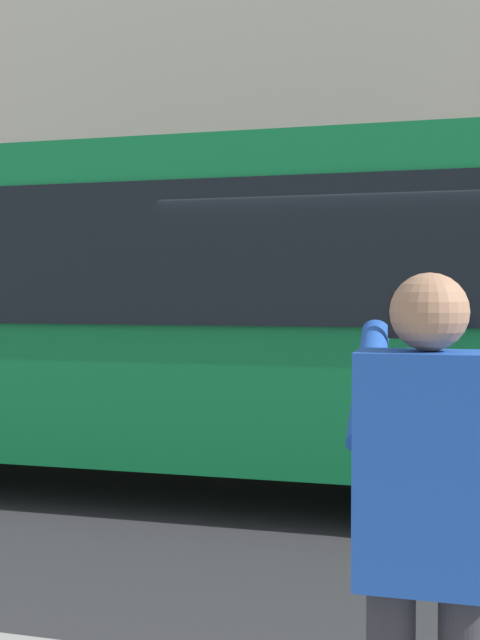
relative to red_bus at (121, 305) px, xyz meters
The scene contains 4 objects.
ground_plane 2.70m from the red_bus, behind, with size 60.00×60.00×0.00m, color #2B2B2D.
building_facade_far 8.24m from the red_bus, 107.57° to the right, with size 28.00×1.55×12.00m.
red_bus is the anchor object (origin of this frame).
pedestrian_photographer 5.57m from the red_bus, 122.27° to the left, with size 0.53×0.52×1.70m.
Camera 1 is at (-0.91, 6.86, 1.79)m, focal length 44.61 mm.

